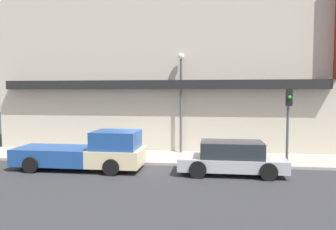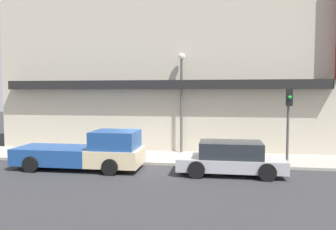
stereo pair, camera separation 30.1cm
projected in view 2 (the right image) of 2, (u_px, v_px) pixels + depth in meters
ground_plane at (149, 165)px, 15.69m from camera, size 80.00×80.00×0.00m
sidewalk at (155, 157)px, 17.29m from camera, size 36.00×3.26×0.13m
building at (165, 66)px, 20.02m from camera, size 19.80×3.80×10.26m
pickup_truck at (88, 152)px, 14.83m from camera, size 5.79×2.17×1.77m
parked_car at (230, 158)px, 13.87m from camera, size 4.48×2.02×1.40m
fire_hydrant at (142, 153)px, 16.11m from camera, size 0.18×0.18×0.72m
street_lamp at (181, 91)px, 18.10m from camera, size 0.36×0.36×5.52m
traffic_light at (289, 112)px, 15.14m from camera, size 0.28×0.42×3.53m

